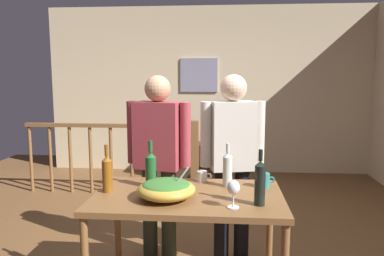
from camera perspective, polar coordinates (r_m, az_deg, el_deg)
ground_plane at (r=3.63m, az=0.34°, el=-18.43°), size 7.87×7.87×0.00m
back_wall at (r=6.27m, az=2.53°, el=5.70°), size 5.30×0.10×2.71m
framed_picture at (r=6.21m, az=1.06°, el=8.00°), size 0.61×0.03×0.55m
stair_railing at (r=5.14m, az=-8.56°, el=-3.55°), size 2.37×0.10×1.01m
tv_console at (r=6.10m, az=-1.51°, el=-4.73°), size 0.90×0.40×0.52m
flat_screen_tv at (r=5.98m, az=-1.56°, el=-0.28°), size 0.46×0.12×0.37m
serving_table at (r=2.68m, az=-0.60°, el=-11.61°), size 1.31×0.80×0.80m
salad_bowl at (r=2.55m, az=-3.90°, el=-9.09°), size 0.39×0.39×0.22m
wine_glass at (r=2.38m, az=6.27°, el=-9.09°), size 0.08×0.08×0.18m
wine_bottle_green at (r=2.80m, az=-6.25°, el=-6.12°), size 0.08×0.08×0.35m
wine_bottle_clear at (r=2.81m, az=5.39°, el=-6.16°), size 0.07×0.07×0.33m
wine_bottle_amber at (r=2.74m, az=-12.69°, el=-6.67°), size 0.07×0.07×0.34m
wine_bottle_dark at (r=2.44m, az=10.23°, el=-8.06°), size 0.07×0.07×0.36m
mug_teal at (r=2.85m, az=10.88°, el=-7.75°), size 0.12×0.08×0.11m
mug_white at (r=2.94m, az=1.59°, el=-7.32°), size 0.11×0.08×0.08m
person_standing_left at (r=3.29m, az=-5.08°, el=-3.64°), size 0.57×0.30×1.62m
person_standing_right at (r=3.24m, az=6.14°, el=-3.84°), size 0.54×0.30×1.62m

